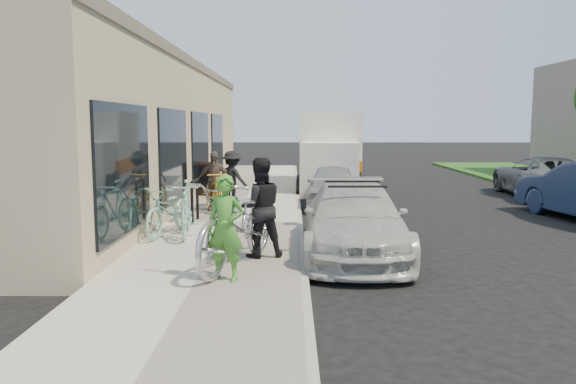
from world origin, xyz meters
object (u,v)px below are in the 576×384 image
object	(u,v)px
sedan_silver	(333,186)
moving_truck	(332,154)
cruiser_bike_c	(214,191)
cruiser_bike_a	(186,208)
bike_rack	(195,196)
man_standing	(259,207)
tandem_bike	(238,224)
bystander_b	(214,181)
cruiser_bike_b	(169,210)
sedan_white	(354,220)
bystander_a	(232,179)
far_car_gray	(543,177)
woman_rider	(226,228)
sandwich_board	(207,179)

from	to	relation	value
sedan_silver	moving_truck	bearing A→B (deg)	90.97
cruiser_bike_c	cruiser_bike_a	bearing A→B (deg)	-113.36
bike_rack	man_standing	distance (m)	3.74
tandem_bike	man_standing	distance (m)	0.76
tandem_bike	bystander_b	xyz separation A→B (m)	(-1.15, 5.68, 0.07)
cruiser_bike_b	sedan_silver	bearing A→B (deg)	66.07
sedan_white	bike_rack	bearing A→B (deg)	144.13
cruiser_bike_c	tandem_bike	bearing A→B (deg)	-99.53
moving_truck	bystander_a	world-z (taller)	moving_truck
bystander_b	sedan_white	bearing A→B (deg)	-50.23
bystander_b	sedan_silver	bearing A→B (deg)	32.22
far_car_gray	woman_rider	xyz separation A→B (m)	(-9.06, -10.28, 0.25)
sandwich_board	far_car_gray	size ratio (longest dim) A/B	0.22
tandem_bike	woman_rider	distance (m)	0.74
man_standing	bystander_a	bearing A→B (deg)	-95.36
sedan_white	bystander_b	world-z (taller)	bystander_b
bike_rack	far_car_gray	bearing A→B (deg)	28.15
sandwich_board	cruiser_bike_a	size ratio (longest dim) A/B	0.56
woman_rider	man_standing	bearing A→B (deg)	89.11
sedan_white	cruiser_bike_c	xyz separation A→B (m)	(-3.09, 4.11, 0.04)
bystander_a	cruiser_bike_a	bearing A→B (deg)	112.45
sandwich_board	cruiser_bike_c	size ratio (longest dim) A/B	0.58
cruiser_bike_a	cruiser_bike_b	bearing A→B (deg)	157.67
sedan_silver	man_standing	size ratio (longest dim) A/B	2.12
far_car_gray	tandem_bike	size ratio (longest dim) A/B	1.80
sedan_white	tandem_bike	size ratio (longest dim) A/B	1.71
far_car_gray	bystander_a	bearing A→B (deg)	21.54
tandem_bike	man_standing	size ratio (longest dim) A/B	1.57
moving_truck	cruiser_bike_c	size ratio (longest dim) A/B	3.36
far_car_gray	cruiser_bike_b	world-z (taller)	far_car_gray
far_car_gray	cruiser_bike_c	distance (m)	10.86
cruiser_bike_b	sandwich_board	bearing A→B (deg)	104.11
far_car_gray	tandem_bike	xyz separation A→B (m)	(-8.95, -9.55, 0.18)
moving_truck	bystander_b	world-z (taller)	moving_truck
moving_truck	far_car_gray	size ratio (longest dim) A/B	1.24
far_car_gray	sandwich_board	bearing A→B (deg)	7.88
sedan_white	woman_rider	size ratio (longest dim) A/B	2.94
cruiser_bike_a	far_car_gray	bearing A→B (deg)	28.25
tandem_bike	cruiser_bike_c	distance (m)	5.66
cruiser_bike_a	cruiser_bike_c	distance (m)	3.11
sandwich_board	cruiser_bike_c	world-z (taller)	cruiser_bike_c
man_standing	bystander_a	world-z (taller)	man_standing
moving_truck	cruiser_bike_b	size ratio (longest dim) A/B	3.07
sedan_silver	cruiser_bike_c	world-z (taller)	sedan_silver
bystander_a	sedan_silver	bearing A→B (deg)	-128.04
cruiser_bike_b	bystander_b	bearing A→B (deg)	94.16
sandwich_board	bystander_a	size ratio (longest dim) A/B	0.68
tandem_bike	bystander_a	xyz separation A→B (m)	(-0.75, 6.28, 0.06)
moving_truck	cruiser_bike_c	distance (m)	7.31
bystander_b	moving_truck	bearing A→B (deg)	64.97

